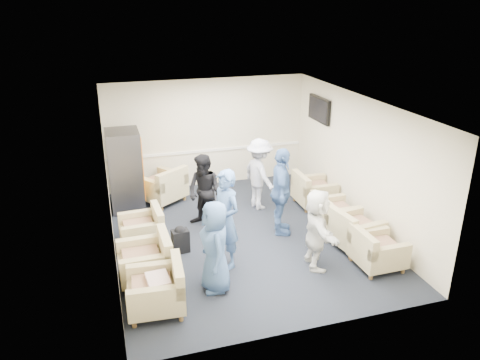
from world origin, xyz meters
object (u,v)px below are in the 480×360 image
object	(u,v)px
person_front_left	(215,247)
person_mid_right	(281,192)
armchair_left_mid	(148,261)
person_back_right	(259,174)
armchair_corner	(163,187)
armchair_left_far	(144,230)
armchair_left_near	(159,291)
person_front_right	(317,229)
armchair_right_midfar	(332,214)
person_back_left	(205,192)
armchair_right_near	(375,251)
armchair_right_midnear	(352,231)
vending_machine	(125,170)
person_mid_left	(225,219)
armchair_right_far	(312,192)

from	to	relation	value
person_front_left	person_mid_right	bearing A→B (deg)	131.73
armchair_left_mid	person_back_right	size ratio (longest dim) A/B	0.54
armchair_corner	armchair_left_far	bearing A→B (deg)	35.78
armchair_left_near	person_front_right	world-z (taller)	person_front_right
armchair_right_midfar	person_mid_right	world-z (taller)	person_mid_right
person_front_left	person_front_right	xyz separation A→B (m)	(1.87, 0.16, -0.04)
person_back_left	person_mid_right	world-z (taller)	person_mid_right
armchair_left_near	armchair_left_far	xyz separation A→B (m)	(0.00, 2.14, -0.02)
person_mid_right	armchair_left_near	bearing A→B (deg)	142.43
armchair_corner	person_back_right	world-z (taller)	person_back_right
person_front_left	person_back_left	bearing A→B (deg)	171.64
armchair_right_near	person_back_right	world-z (taller)	person_back_right
person_front_right	armchair_left_far	bearing A→B (deg)	69.29
armchair_left_near	person_back_right	world-z (taller)	person_back_right
armchair_right_midnear	vending_machine	bearing A→B (deg)	43.64
armchair_right_midnear	vending_machine	distance (m)	5.08
armchair_right_near	armchair_corner	size ratio (longest dim) A/B	0.63
armchair_corner	person_mid_left	distance (m)	3.21
armchair_right_midnear	armchair_left_far	bearing A→B (deg)	63.31
armchair_right_near	armchair_corner	distance (m)	5.07
armchair_right_near	person_front_left	distance (m)	2.90
armchair_left_mid	armchair_right_near	xyz separation A→B (m)	(3.88, -0.79, -0.03)
armchair_left_far	armchair_right_near	xyz separation A→B (m)	(3.82, -2.04, 0.00)
person_mid_left	person_back_right	size ratio (longest dim) A/B	1.11
armchair_corner	person_mid_left	xyz separation A→B (m)	(0.67, -3.10, 0.54)
person_mid_right	person_front_right	bearing A→B (deg)	-156.46
person_mid_right	vending_machine	bearing A→B (deg)	71.25
vending_machine	armchair_right_far	bearing A→B (deg)	-15.12
armchair_left_near	person_back_left	xyz separation A→B (m)	(1.30, 2.54, 0.45)
armchair_right_far	armchair_left_mid	bearing A→B (deg)	117.08
armchair_right_far	person_front_left	bearing A→B (deg)	131.76
armchair_right_midnear	armchair_right_midfar	distance (m)	0.82
armchair_corner	person_front_right	world-z (taller)	person_front_right
armchair_right_midfar	vending_machine	size ratio (longest dim) A/B	0.45
armchair_right_midnear	armchair_left_mid	bearing A→B (deg)	81.46
person_back_right	armchair_left_mid	bearing A→B (deg)	115.28
armchair_right_midfar	person_back_right	distance (m)	1.87
person_back_left	vending_machine	bearing A→B (deg)	-174.53
armchair_right_midfar	armchair_corner	world-z (taller)	armchair_corner
armchair_left_mid	armchair_corner	xyz separation A→B (m)	(0.71, 3.17, 0.02)
armchair_right_midnear	armchair_right_far	xyz separation A→B (m)	(0.10, 2.01, -0.01)
armchair_right_midfar	person_front_right	xyz separation A→B (m)	(-0.97, -1.24, 0.42)
armchair_left_far	armchair_right_far	size ratio (longest dim) A/B	0.99
armchair_left_near	armchair_right_midnear	world-z (taller)	same
armchair_left_far	person_mid_left	size ratio (longest dim) A/B	0.46
armchair_right_midfar	armchair_right_far	bearing A→B (deg)	-5.66
armchair_right_midnear	armchair_corner	world-z (taller)	armchair_corner
armchair_right_midfar	armchair_corner	size ratio (longest dim) A/B	0.63
armchair_right_far	person_back_right	distance (m)	1.32
armchair_right_midfar	armchair_left_far	bearing A→B (deg)	82.40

